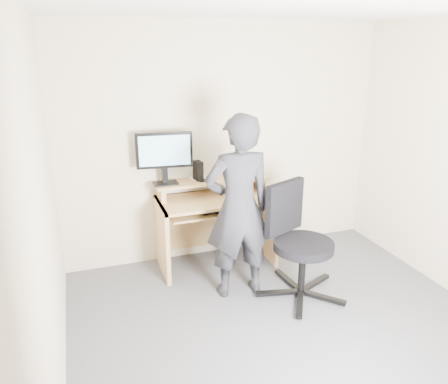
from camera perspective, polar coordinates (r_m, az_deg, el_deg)
ground at (r=3.75m, az=9.36°, el=-18.55°), size 3.50×3.50×0.00m
back_wall at (r=4.70m, az=0.10°, el=6.39°), size 3.50×0.02×2.50m
ceiling at (r=3.00m, az=12.07°, el=23.02°), size 3.50×3.50×0.02m
desk at (r=4.65m, az=-1.34°, el=-2.84°), size 1.20×0.60×0.91m
monitor at (r=4.38m, az=-7.79°, el=4.99°), size 0.56×0.16×0.53m
external_drive at (r=4.55m, az=-3.39°, el=2.80°), size 0.08×0.14×0.20m
travel_mug at (r=4.61m, az=0.83°, el=2.88°), size 0.08×0.08×0.17m
smartphone at (r=4.69m, az=2.78°, el=2.12°), size 0.11×0.14×0.01m
charger at (r=4.50m, az=-2.93°, el=1.55°), size 0.05×0.05×0.03m
headphones at (r=4.62m, az=-3.46°, el=1.86°), size 0.19×0.19×0.06m
keyboard at (r=4.47m, az=-0.15°, el=-2.11°), size 0.47×0.20×0.03m
mouse at (r=4.51m, az=2.95°, el=-0.56°), size 0.11×0.09×0.04m
office_chair at (r=4.09m, az=9.47°, el=-5.88°), size 0.83×0.81×1.05m
person at (r=3.93m, az=1.89°, el=-2.08°), size 0.63×0.42×1.72m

